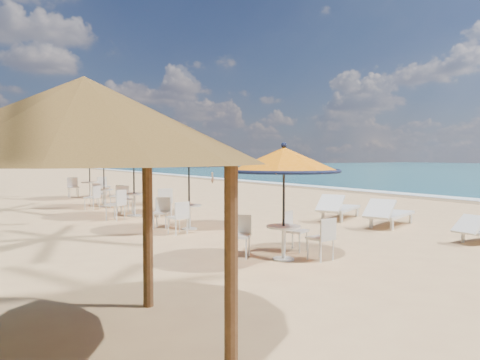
# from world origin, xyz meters

# --- Properties ---
(ground) EXTENTS (160.00, 160.00, 0.00)m
(ground) POSITION_xyz_m (0.00, 0.00, 0.00)
(ground) COLOR tan
(ground) RESTS_ON ground
(foam_strip) EXTENTS (1.20, 140.00, 0.04)m
(foam_strip) POSITION_xyz_m (9.30, 10.00, 0.00)
(foam_strip) COLOR white
(foam_strip) RESTS_ON ground
(wetsand_band) EXTENTS (1.40, 140.00, 0.02)m
(wetsand_band) POSITION_xyz_m (8.40, 10.00, 0.00)
(wetsand_band) COLOR olive
(wetsand_band) RESTS_ON ground
(station_0) EXTENTS (2.09, 2.09, 2.18)m
(station_0) POSITION_xyz_m (-4.78, -0.22, 1.59)
(station_0) COLOR black
(station_0) RESTS_ON ground
(station_1) EXTENTS (2.13, 2.13, 2.22)m
(station_1) POSITION_xyz_m (-4.77, 3.91, 1.69)
(station_1) COLOR black
(station_1) RESTS_ON ground
(station_2) EXTENTS (2.40, 2.40, 2.50)m
(station_2) POSITION_xyz_m (-5.00, 7.24, 1.83)
(station_2) COLOR black
(station_2) RESTS_ON ground
(station_3) EXTENTS (2.20, 2.29, 2.30)m
(station_3) POSITION_xyz_m (-5.03, 10.47, 1.68)
(station_3) COLOR black
(station_3) RESTS_ON ground
(station_4) EXTENTS (2.44, 2.44, 2.54)m
(station_4) POSITION_xyz_m (-4.52, 14.41, 1.94)
(station_4) COLOR black
(station_4) RESTS_ON ground
(lounger_mid) EXTENTS (2.31, 1.42, 0.79)m
(lounger_mid) POSITION_xyz_m (0.06, 1.39, 0.37)
(lounger_mid) COLOR silver
(lounger_mid) RESTS_ON ground
(lounger_far) EXTENTS (2.28, 1.63, 0.79)m
(lounger_far) POSITION_xyz_m (-0.09, 3.16, 0.37)
(lounger_far) COLOR silver
(lounger_far) RESTS_ON ground
(palapa) EXTENTS (3.52, 3.52, 2.69)m
(palapa) POSITION_xyz_m (-8.95, -2.48, 2.26)
(palapa) COLOR brown
(palapa) RESTS_ON ground
(person) EXTENTS (0.24, 0.33, 0.84)m
(person) POSITION_xyz_m (5.54, 21.07, 0.42)
(person) COLOR #996C4E
(person) RESTS_ON ground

